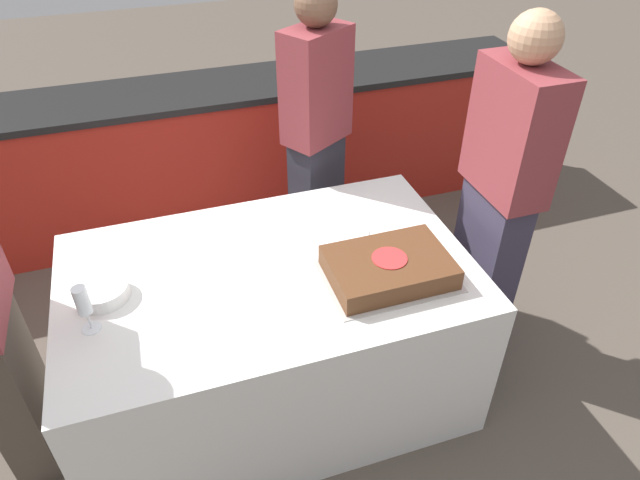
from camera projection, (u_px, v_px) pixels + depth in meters
name	position (u px, v px, depth m)	size (l,w,h in m)	color
ground_plane	(276.00, 388.00, 2.79)	(14.00, 14.00, 0.00)	brown
back_counter	(211.00, 154.00, 3.71)	(4.40, 0.58, 0.92)	#A82319
dining_table	(272.00, 334.00, 2.56)	(1.68, 1.04, 0.76)	white
cake	(389.00, 268.00, 2.27)	(0.52, 0.38, 0.10)	#B7B2AD
plate_stack	(102.00, 291.00, 2.18)	(0.21, 0.21, 0.06)	white
wine_glass	(83.00, 302.00, 1.99)	(0.07, 0.07, 0.20)	white
side_plate_near_cake	(345.00, 232.00, 2.53)	(0.22, 0.22, 0.00)	white
person_cutting_cake	(316.00, 146.00, 2.93)	(0.39, 0.34, 1.67)	#282833
person_seated_right	(498.00, 201.00, 2.52)	(0.20, 0.41, 1.70)	#383347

